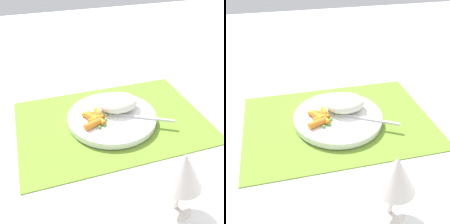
% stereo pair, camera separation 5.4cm
% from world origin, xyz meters
% --- Properties ---
extents(ground_plane, '(2.40, 2.40, 0.00)m').
position_xyz_m(ground_plane, '(0.00, 0.00, 0.00)').
color(ground_plane, white).
extents(placemat, '(0.51, 0.36, 0.01)m').
position_xyz_m(placemat, '(0.00, 0.00, 0.00)').
color(placemat, olive).
rests_on(placemat, ground_plane).
extents(plate, '(0.24, 0.24, 0.02)m').
position_xyz_m(plate, '(0.00, 0.00, 0.01)').
color(plate, white).
rests_on(plate, placemat).
extents(rice_mound, '(0.11, 0.09, 0.04)m').
position_xyz_m(rice_mound, '(-0.02, -0.02, 0.04)').
color(rice_mound, beige).
rests_on(rice_mound, plate).
extents(carrot_portion, '(0.06, 0.08, 0.02)m').
position_xyz_m(carrot_portion, '(0.05, 0.01, 0.03)').
color(carrot_portion, orange).
rests_on(carrot_portion, plate).
extents(pea_scatter, '(0.07, 0.06, 0.01)m').
position_xyz_m(pea_scatter, '(0.03, 0.02, 0.03)').
color(pea_scatter, green).
rests_on(pea_scatter, plate).
extents(fork, '(0.18, 0.11, 0.01)m').
position_xyz_m(fork, '(-0.04, 0.02, 0.03)').
color(fork, silver).
rests_on(fork, plate).
extents(wine_glass, '(0.08, 0.08, 0.14)m').
position_xyz_m(wine_glass, '(-0.03, 0.30, 0.10)').
color(wine_glass, silver).
rests_on(wine_glass, ground_plane).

